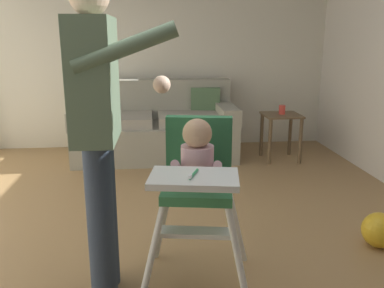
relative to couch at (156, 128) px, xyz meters
name	(u,v)px	position (x,y,z in m)	size (l,w,h in m)	color
ground	(174,272)	(0.06, -2.39, -0.38)	(5.76, 7.36, 0.10)	#9F7A4C
wall_far	(159,43)	(0.06, 0.52, 0.95)	(4.96, 0.06, 2.56)	beige
couch	(156,128)	(0.00, 0.00, 0.00)	(1.82, 0.86, 0.86)	gray
high_chair	(197,172)	(0.18, -2.61, 0.33)	(0.70, 0.80, 0.96)	white
adult_standing	(98,126)	(-0.32, -2.59, 0.59)	(0.51, 0.50, 1.63)	#323F55
toy_ball	(380,230)	(1.43, -2.30, -0.22)	(0.23, 0.23, 0.23)	gold
side_table	(281,126)	(1.39, -0.29, 0.05)	(0.40, 0.40, 0.52)	brown
sippy_cup	(282,110)	(1.39, -0.29, 0.24)	(0.07, 0.07, 0.10)	#D13D33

